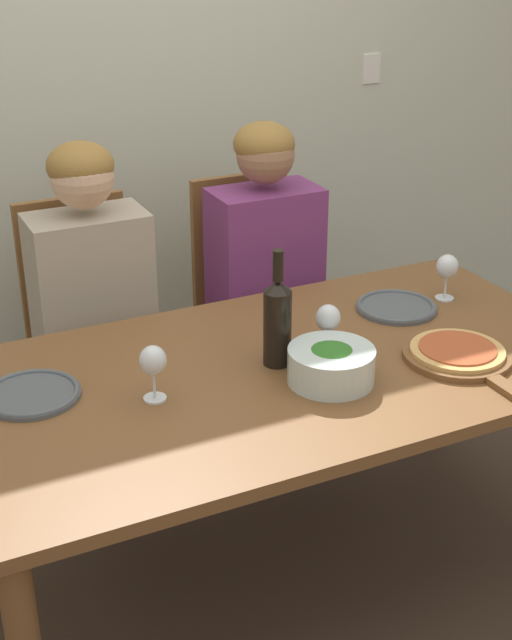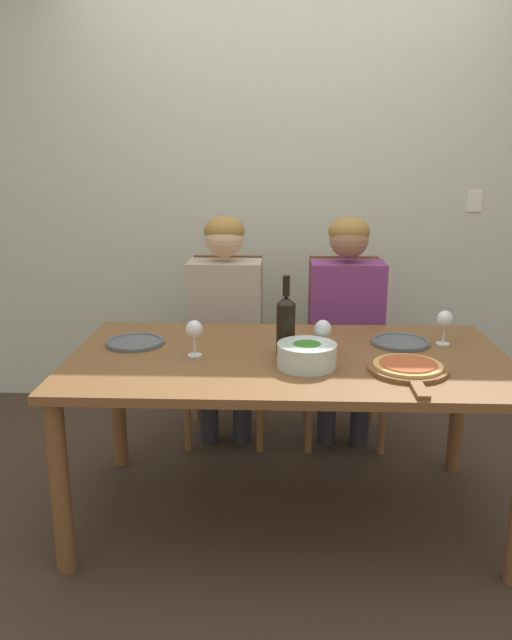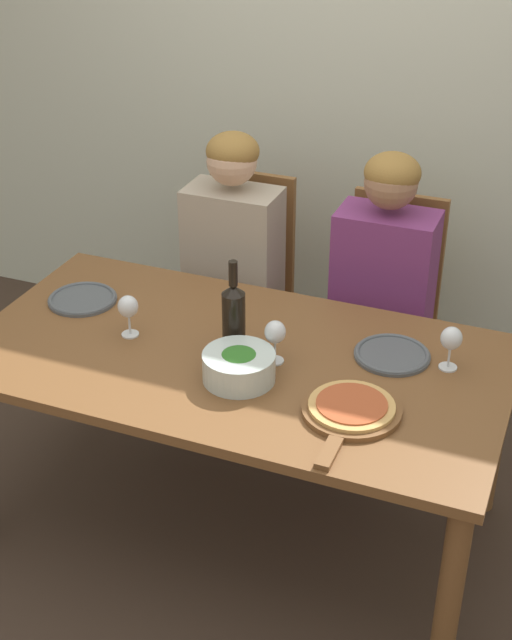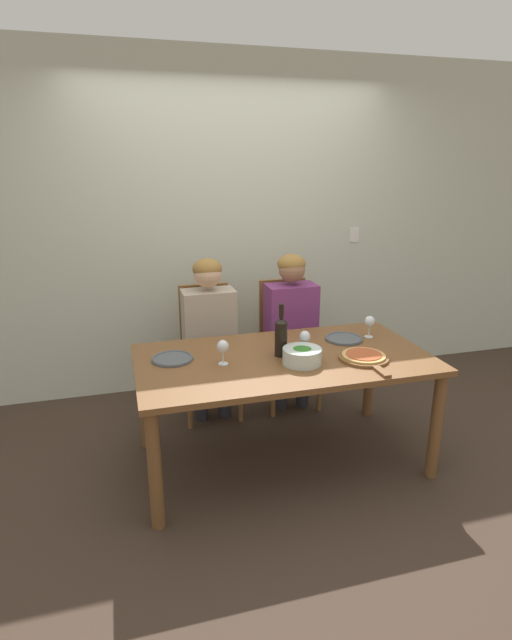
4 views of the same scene
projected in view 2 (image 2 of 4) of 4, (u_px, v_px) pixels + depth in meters
ground_plane at (286, 512)px, 2.75m from camera, size 40.00×40.00×0.00m
back_wall at (287, 183)px, 3.70m from camera, size 10.00×0.06×2.70m
dining_table at (288, 376)px, 2.58m from camera, size 1.79×0.95×0.73m
chair_left at (227, 342)px, 3.44m from camera, size 0.42×0.42×0.98m
chair_right at (343, 344)px, 3.41m from camera, size 0.42×0.42×0.98m
person_woman at (225, 310)px, 3.27m from camera, size 0.47×0.51×1.22m
person_man at (347, 311)px, 3.24m from camera, size 0.47×0.51×1.22m
wine_bottle at (286, 324)px, 2.54m from camera, size 0.08×0.08×0.33m
broccoli_bowl at (307, 355)px, 2.41m from camera, size 0.23×0.23×0.10m
dinner_plate_left at (135, 342)px, 2.70m from camera, size 0.25×0.25×0.02m
dinner_plate_right at (400, 342)px, 2.70m from camera, size 0.25×0.25×0.02m
pizza_on_board at (408, 368)px, 2.36m from camera, size 0.30×0.44×0.04m
wine_glass_left at (194, 331)px, 2.52m from camera, size 0.07×0.07×0.15m
wine_glass_right at (445, 321)px, 2.67m from camera, size 0.07×0.07×0.15m
wine_glass_centre at (323, 331)px, 2.53m from camera, size 0.07×0.07×0.15m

